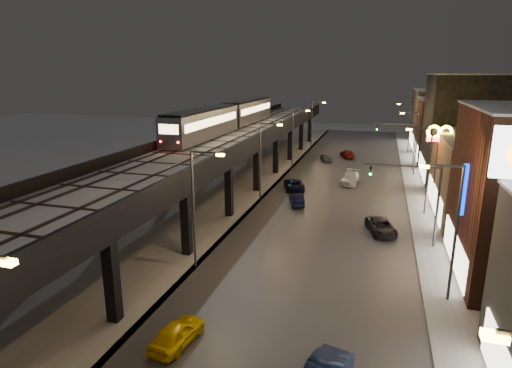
# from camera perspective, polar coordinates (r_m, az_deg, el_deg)

# --- Properties ---
(road_surface) EXTENTS (17.00, 120.00, 0.06)m
(road_surface) POSITION_cam_1_polar(r_m,az_deg,el_deg) (51.56, 10.58, -1.66)
(road_surface) COLOR #46474D
(road_surface) RESTS_ON ground
(sidewalk_right) EXTENTS (4.00, 120.00, 0.14)m
(sidewalk_right) POSITION_cam_1_polar(r_m,az_deg,el_deg) (51.62, 21.69, -2.41)
(sidewalk_right) COLOR #9FA1A8
(sidewalk_right) RESTS_ON ground
(under_viaduct_pavement) EXTENTS (11.00, 120.00, 0.06)m
(under_viaduct_pavement) POSITION_cam_1_polar(r_m,az_deg,el_deg) (54.44, -3.68, -0.56)
(under_viaduct_pavement) COLOR #9FA1A8
(under_viaduct_pavement) RESTS_ON ground
(elevated_viaduct) EXTENTS (9.00, 100.00, 6.30)m
(elevated_viaduct) POSITION_cam_1_polar(r_m,az_deg,el_deg) (50.34, -5.01, 4.67)
(elevated_viaduct) COLOR black
(elevated_viaduct) RESTS_ON ground
(viaduct_trackbed) EXTENTS (8.40, 100.00, 0.32)m
(viaduct_trackbed) POSITION_cam_1_polar(r_m,az_deg,el_deg) (50.33, -4.98, 5.56)
(viaduct_trackbed) COLOR #B2B7C1
(viaduct_trackbed) RESTS_ON elevated_viaduct
(viaduct_parapet_streetside) EXTENTS (0.30, 100.00, 1.10)m
(viaduct_parapet_streetside) POSITION_cam_1_polar(r_m,az_deg,el_deg) (48.89, -0.19, 5.89)
(viaduct_parapet_streetside) COLOR black
(viaduct_parapet_streetside) RESTS_ON elevated_viaduct
(viaduct_parapet_far) EXTENTS (0.30, 100.00, 1.10)m
(viaduct_parapet_far) POSITION_cam_1_polar(r_m,az_deg,el_deg) (52.01, -9.47, 6.23)
(viaduct_parapet_far) COLOR black
(viaduct_parapet_far) RESTS_ON elevated_viaduct
(building_c) EXTENTS (12.20, 15.20, 8.16)m
(building_c) POSITION_cam_1_polar(r_m,az_deg,el_deg) (48.91, 29.99, 0.59)
(building_c) COLOR brown
(building_c) RESTS_ON ground
(building_d) EXTENTS (12.20, 13.20, 14.16)m
(building_d) POSITION_cam_1_polar(r_m,az_deg,el_deg) (63.85, 27.15, 6.57)
(building_d) COLOR black
(building_d) RESTS_ON ground
(building_e) EXTENTS (12.20, 12.20, 10.16)m
(building_e) POSITION_cam_1_polar(r_m,az_deg,el_deg) (77.79, 25.18, 6.49)
(building_e) COLOR #512018
(building_e) RESTS_ON ground
(building_f) EXTENTS (12.20, 16.20, 11.16)m
(building_f) POSITION_cam_1_polar(r_m,az_deg,el_deg) (91.51, 23.97, 7.98)
(building_f) COLOR #424242
(building_f) RESTS_ON ground
(streetlight_left_1) EXTENTS (2.57, 0.28, 9.00)m
(streetlight_left_1) POSITION_cam_1_polar(r_m,az_deg,el_deg) (31.40, -7.94, -2.32)
(streetlight_left_1) COLOR #38383A
(streetlight_left_1) RESTS_ON ground
(streetlight_right_1) EXTENTS (2.56, 0.28, 9.00)m
(streetlight_right_1) POSITION_cam_1_polar(r_m,az_deg,el_deg) (29.17, 24.67, -4.91)
(streetlight_right_1) COLOR #38383A
(streetlight_right_1) RESTS_ON ground
(streetlight_left_2) EXTENTS (2.57, 0.28, 9.00)m
(streetlight_left_2) POSITION_cam_1_polar(r_m,az_deg,el_deg) (47.88, 0.88, 3.74)
(streetlight_left_2) COLOR #38383A
(streetlight_left_2) RESTS_ON ground
(streetlight_right_2) EXTENTS (2.56, 0.28, 9.00)m
(streetlight_right_2) POSITION_cam_1_polar(r_m,az_deg,el_deg) (46.45, 21.74, 2.34)
(streetlight_right_2) COLOR #38383A
(streetlight_right_2) RESTS_ON ground
(streetlight_left_3) EXTENTS (2.57, 0.28, 9.00)m
(streetlight_left_3) POSITION_cam_1_polar(r_m,az_deg,el_deg) (65.18, 5.14, 6.63)
(streetlight_left_3) COLOR #38383A
(streetlight_left_3) RESTS_ON ground
(streetlight_right_3) EXTENTS (2.56, 0.28, 9.00)m
(streetlight_right_3) POSITION_cam_1_polar(r_m,az_deg,el_deg) (64.13, 20.41, 5.63)
(streetlight_right_3) COLOR #38383A
(streetlight_right_3) RESTS_ON ground
(streetlight_left_4) EXTENTS (2.57, 0.28, 9.00)m
(streetlight_left_4) POSITION_cam_1_polar(r_m,az_deg,el_deg) (82.77, 7.62, 8.28)
(streetlight_left_4) COLOR #38383A
(streetlight_left_4) RESTS_ON ground
(streetlight_right_4) EXTENTS (2.56, 0.28, 9.00)m
(streetlight_right_4) POSITION_cam_1_polar(r_m,az_deg,el_deg) (81.95, 19.65, 7.50)
(streetlight_right_4) COLOR #38383A
(streetlight_right_4) RESTS_ON ground
(traffic_light_rig_a) EXTENTS (6.10, 0.34, 7.00)m
(traffic_light_rig_a) POSITION_cam_1_polar(r_m,az_deg,el_deg) (37.81, 21.42, -1.44)
(traffic_light_rig_a) COLOR #38383A
(traffic_light_rig_a) RESTS_ON ground
(traffic_light_rig_b) EXTENTS (6.10, 0.34, 7.00)m
(traffic_light_rig_b) POSITION_cam_1_polar(r_m,az_deg,el_deg) (67.14, 19.44, 5.45)
(traffic_light_rig_b) COLOR #38383A
(traffic_light_rig_b) RESTS_ON ground
(subway_train) EXTENTS (2.94, 35.79, 3.52)m
(subway_train) POSITION_cam_1_polar(r_m,az_deg,el_deg) (60.60, -3.66, 9.03)
(subway_train) COLOR gray
(subway_train) RESTS_ON viaduct_trackbed
(car_taxi) EXTENTS (2.00, 4.00, 1.31)m
(car_taxi) POSITION_cam_1_polar(r_m,az_deg,el_deg) (24.82, -10.47, -19.09)
(car_taxi) COLOR #F6C700
(car_taxi) RESTS_ON ground
(car_near_white) EXTENTS (2.48, 4.11, 1.28)m
(car_near_white) POSITION_cam_1_polar(r_m,az_deg,el_deg) (47.60, 5.43, -2.09)
(car_near_white) COLOR black
(car_near_white) RESTS_ON ground
(car_mid_silver) EXTENTS (3.59, 5.25, 1.33)m
(car_mid_silver) POSITION_cam_1_polar(r_m,az_deg,el_deg) (53.86, 5.08, -0.06)
(car_mid_silver) COLOR black
(car_mid_silver) RESTS_ON ground
(car_mid_dark) EXTENTS (3.07, 4.78, 1.29)m
(car_mid_dark) POSITION_cam_1_polar(r_m,az_deg,el_deg) (75.38, 12.07, 3.93)
(car_mid_dark) COLOR maroon
(car_mid_dark) RESTS_ON ground
(car_far_white) EXTENTS (2.62, 4.24, 1.35)m
(car_far_white) POSITION_cam_1_polar(r_m,az_deg,el_deg) (72.00, 9.32, 3.58)
(car_far_white) COLOR gray
(car_far_white) RESTS_ON ground
(car_onc_dark) EXTENTS (3.28, 4.97, 1.27)m
(car_onc_dark) POSITION_cam_1_polar(r_m,az_deg,el_deg) (40.84, 16.35, -5.53)
(car_onc_dark) COLOR black
(car_onc_dark) RESTS_ON ground
(car_onc_white) EXTENTS (2.49, 5.30, 1.49)m
(car_onc_white) POSITION_cam_1_polar(r_m,az_deg,el_deg) (57.73, 12.48, 0.74)
(car_onc_white) COLOR silver
(car_onc_white) RESTS_ON ground
(sign_mcdonalds) EXTENTS (2.67, 0.69, 9.00)m
(sign_mcdonalds) POSITION_cam_1_polar(r_m,az_deg,el_deg) (48.94, 23.18, 5.10)
(sign_mcdonalds) COLOR #38383A
(sign_mcdonalds) RESTS_ON ground
(sign_carwash) EXTENTS (1.60, 0.35, 8.32)m
(sign_carwash) POSITION_cam_1_polar(r_m,az_deg,el_deg) (33.02, 26.92, -1.82)
(sign_carwash) COLOR #38383A
(sign_carwash) RESTS_ON ground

